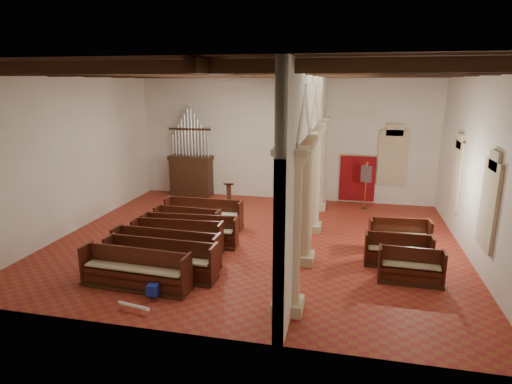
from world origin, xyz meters
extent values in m
plane|color=maroon|center=(0.00, 0.00, 0.00)|extent=(14.00, 14.00, 0.00)
plane|color=#331F11|center=(0.00, 0.00, 6.00)|extent=(14.00, 14.00, 0.00)
cube|color=white|center=(0.00, 6.00, 3.00)|extent=(14.00, 0.02, 6.00)
cube|color=white|center=(0.00, -6.00, 3.00)|extent=(14.00, 0.02, 6.00)
cube|color=white|center=(-7.00, 0.00, 3.00)|extent=(0.02, 12.00, 6.00)
cube|color=white|center=(7.00, 0.00, 3.00)|extent=(0.02, 12.00, 6.00)
cube|color=beige|center=(1.80, -4.50, 0.15)|extent=(0.75, 0.75, 0.30)
cylinder|color=beige|center=(1.80, -4.50, 1.95)|extent=(0.56, 0.56, 3.30)
cube|color=beige|center=(1.80, -1.50, 0.15)|extent=(0.75, 0.75, 0.30)
cylinder|color=beige|center=(1.80, -1.50, 1.95)|extent=(0.56, 0.56, 3.30)
cube|color=beige|center=(1.80, 1.50, 0.15)|extent=(0.75, 0.75, 0.30)
cylinder|color=beige|center=(1.80, 1.50, 1.95)|extent=(0.56, 0.56, 3.30)
cube|color=beige|center=(1.80, 4.50, 0.15)|extent=(0.75, 0.75, 0.30)
cylinder|color=beige|center=(1.80, 4.50, 1.95)|extent=(0.56, 0.56, 3.30)
cube|color=white|center=(1.80, 0.00, 5.04)|extent=(0.25, 11.90, 1.93)
cube|color=#2E694B|center=(6.98, -1.50, 2.20)|extent=(0.03, 1.00, 2.20)
cube|color=#2E694B|center=(6.98, 2.50, 2.20)|extent=(0.03, 1.00, 2.20)
cube|color=#2E694B|center=(5.00, 5.98, 2.20)|extent=(1.00, 0.03, 2.20)
cube|color=#372111|center=(-4.50, 5.50, 0.90)|extent=(2.00, 0.80, 1.80)
cube|color=#372111|center=(-4.50, 5.50, 1.90)|extent=(2.10, 0.85, 0.20)
cube|color=#362411|center=(-2.19, 4.14, 0.05)|extent=(0.48, 0.48, 0.09)
cube|color=#362411|center=(-2.19, 4.14, 0.50)|extent=(0.23, 0.23, 1.00)
cube|color=#362411|center=(-2.19, 4.07, 1.04)|extent=(0.51, 0.44, 0.18)
cube|color=maroon|center=(3.50, 5.92, 1.15)|extent=(1.60, 0.06, 2.10)
cylinder|color=gold|center=(3.50, 5.90, 2.25)|extent=(1.80, 0.04, 0.04)
cone|color=#372111|center=(3.86, 4.99, 0.05)|extent=(0.32, 0.32, 0.11)
cylinder|color=gold|center=(3.86, 4.99, 1.06)|extent=(0.04, 0.04, 2.12)
cylinder|color=gold|center=(3.86, 4.99, 2.03)|extent=(0.20, 0.60, 0.03)
cube|color=navy|center=(3.86, 4.97, 1.59)|extent=(0.47, 0.16, 0.75)
cube|color=navy|center=(-1.73, -4.67, 0.24)|extent=(0.32, 0.27, 0.29)
cube|color=navy|center=(-1.71, -3.40, 0.27)|extent=(0.38, 0.32, 0.35)
cube|color=#163999|center=(-1.20, -0.78, 0.25)|extent=(0.33, 0.28, 0.31)
cylinder|color=white|center=(-1.90, -5.38, 0.16)|extent=(0.90, 0.24, 0.09)
cylinder|color=white|center=(-2.30, -3.91, 0.16)|extent=(0.94, 0.25, 0.09)
cube|color=#372111|center=(-2.47, -4.18, 0.05)|extent=(3.16, 0.90, 0.10)
cube|color=#521A11|center=(-2.47, -4.24, 0.34)|extent=(3.00, 0.58, 0.47)
cube|color=#521A11|center=(-2.47, -4.00, 0.60)|extent=(2.98, 0.23, 0.99)
cube|color=#521A11|center=(-4.00, -4.16, 0.60)|extent=(0.11, 0.63, 0.99)
cube|color=#521A11|center=(-0.94, -4.16, 0.60)|extent=(0.11, 0.63, 0.99)
cube|color=beige|center=(-2.47, -4.24, 0.60)|extent=(2.88, 0.53, 0.05)
cube|color=#372111|center=(-2.08, -3.40, 0.05)|extent=(3.35, 0.83, 0.11)
cube|color=#532911|center=(-2.08, -3.46, 0.34)|extent=(3.19, 0.51, 0.48)
cube|color=#532911|center=(-2.08, -3.21, 0.61)|extent=(3.18, 0.16, 1.00)
cube|color=#532911|center=(-3.71, -3.38, 0.61)|extent=(0.09, 0.64, 1.00)
cube|color=#532911|center=(-0.45, -3.38, 0.61)|extent=(0.09, 0.64, 1.00)
cube|color=beige|center=(-2.08, -3.46, 0.61)|extent=(3.06, 0.47, 0.05)
cube|color=#372111|center=(-2.22, -2.72, 0.05)|extent=(3.39, 0.88, 0.11)
cube|color=#491A0F|center=(-2.22, -2.78, 0.35)|extent=(3.23, 0.55, 0.49)
cube|color=#491A0F|center=(-2.22, -2.53, 0.63)|extent=(3.22, 0.19, 1.04)
cube|color=#491A0F|center=(-3.87, -2.70, 0.63)|extent=(0.10, 0.66, 1.04)
cube|color=#491A0F|center=(-0.57, -2.70, 0.63)|extent=(0.10, 0.66, 1.04)
cube|color=beige|center=(-2.22, -2.78, 0.63)|extent=(3.10, 0.50, 0.05)
cube|color=#372111|center=(-2.29, -1.62, 0.05)|extent=(3.02, 0.90, 0.11)
cube|color=#552A12|center=(-2.29, -1.67, 0.34)|extent=(2.85, 0.58, 0.47)
cube|color=#552A12|center=(-2.29, -1.43, 0.60)|extent=(2.83, 0.23, 1.00)
cube|color=#552A12|center=(-3.75, -1.60, 0.60)|extent=(0.11, 0.63, 1.00)
cube|color=#552A12|center=(-0.84, -1.60, 0.60)|extent=(0.11, 0.63, 1.00)
cube|color=beige|center=(-2.29, -1.67, 0.60)|extent=(2.74, 0.53, 0.05)
cube|color=#372111|center=(-2.16, -0.86, 0.05)|extent=(3.36, 0.92, 0.10)
cube|color=#591913|center=(-2.16, -0.91, 0.33)|extent=(3.19, 0.61, 0.46)
cube|color=#591913|center=(-2.16, -0.68, 0.58)|extent=(3.17, 0.28, 0.96)
cube|color=#591913|center=(-3.78, -0.84, 0.58)|extent=(0.11, 0.61, 0.96)
cube|color=#591913|center=(-0.53, -0.84, 0.58)|extent=(0.11, 0.61, 0.96)
cube|color=beige|center=(-2.16, -0.91, 0.58)|extent=(3.06, 0.56, 0.05)
cube|color=#372111|center=(-2.64, 0.14, 0.05)|extent=(2.53, 0.79, 0.09)
cube|color=#491D0F|center=(-2.64, 0.10, 0.31)|extent=(2.37, 0.50, 0.43)
cube|color=#491D0F|center=(-2.64, 0.31, 0.54)|extent=(2.35, 0.19, 0.90)
cube|color=#491D0F|center=(-3.86, 0.16, 0.54)|extent=(0.10, 0.57, 0.90)
cube|color=#491D0F|center=(-1.43, 0.16, 0.54)|extent=(0.10, 0.57, 0.90)
cube|color=beige|center=(-2.64, 0.10, 0.54)|extent=(2.27, 0.46, 0.05)
cube|color=#372111|center=(-2.32, 1.05, 0.05)|extent=(3.02, 0.75, 0.11)
cube|color=#4A150F|center=(-2.32, 1.00, 0.34)|extent=(2.87, 0.43, 0.48)
cube|color=#4A150F|center=(-2.32, 1.24, 0.61)|extent=(2.87, 0.08, 1.01)
cube|color=#4A150F|center=(-3.80, 1.07, 0.61)|extent=(0.07, 0.64, 1.01)
cube|color=#4A150F|center=(-0.85, 1.07, 0.61)|extent=(0.07, 0.64, 1.01)
cube|color=beige|center=(-2.32, 1.00, 0.61)|extent=(2.76, 0.39, 0.05)
cube|color=#372111|center=(4.95, -2.21, 0.05)|extent=(1.79, 0.71, 0.09)
cube|color=#532111|center=(4.95, -2.26, 0.31)|extent=(1.63, 0.43, 0.42)
cube|color=#532111|center=(4.95, -2.04, 0.54)|extent=(1.62, 0.11, 0.90)
cube|color=#532111|center=(4.09, -2.19, 0.54)|extent=(0.08, 0.57, 0.90)
cube|color=#532111|center=(5.80, -2.19, 0.54)|extent=(0.08, 0.57, 0.90)
cube|color=beige|center=(4.95, -2.26, 0.54)|extent=(1.57, 0.39, 0.05)
cube|color=#372111|center=(4.71, -1.11, 0.05)|extent=(2.00, 0.68, 0.10)
cube|color=#521D11|center=(4.71, -1.16, 0.31)|extent=(1.85, 0.39, 0.43)
cube|color=#521D11|center=(4.71, -0.94, 0.55)|extent=(1.85, 0.07, 0.91)
cube|color=#521D11|center=(3.74, -1.09, 0.55)|extent=(0.07, 0.58, 0.91)
cube|color=#521D11|center=(5.67, -1.09, 0.55)|extent=(0.07, 0.58, 0.91)
cube|color=beige|center=(4.71, -1.16, 0.55)|extent=(1.78, 0.35, 0.05)
cube|color=#372111|center=(4.85, 0.10, 0.05)|extent=(2.00, 0.87, 0.11)
cube|color=#572312|center=(4.85, 0.05, 0.34)|extent=(1.83, 0.54, 0.48)
cube|color=#572312|center=(4.85, 0.30, 0.61)|extent=(1.81, 0.19, 1.01)
cube|color=#572312|center=(3.91, 0.13, 0.61)|extent=(0.12, 0.64, 1.01)
cube|color=#572312|center=(5.80, 0.13, 0.61)|extent=(0.12, 0.64, 1.01)
cube|color=beige|center=(4.85, 0.05, 0.61)|extent=(1.76, 0.50, 0.05)
camera|label=1|loc=(3.10, -13.99, 5.51)|focal=30.00mm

